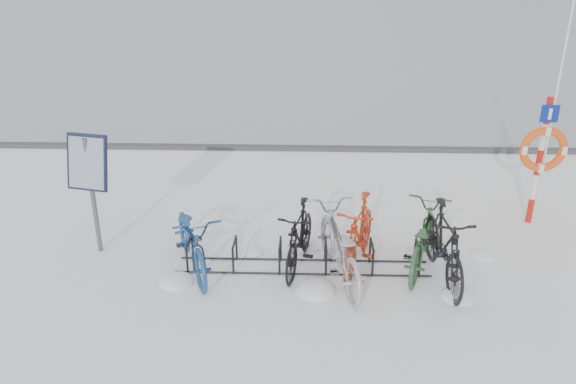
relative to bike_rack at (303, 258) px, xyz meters
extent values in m
plane|color=white|center=(0.00, 0.00, -0.18)|extent=(900.00, 900.00, 0.00)
cube|color=#3F3F42|center=(0.00, 5.90, -0.13)|extent=(400.00, 0.25, 0.10)
cylinder|color=black|center=(-1.80, -0.22, 0.04)|extent=(0.04, 0.04, 0.44)
cylinder|color=black|center=(-1.80, 0.22, 0.04)|extent=(0.04, 0.04, 0.44)
cylinder|color=black|center=(-1.80, 0.00, 0.26)|extent=(0.04, 0.44, 0.04)
cylinder|color=black|center=(-1.08, -0.22, 0.04)|extent=(0.04, 0.04, 0.44)
cylinder|color=black|center=(-1.08, 0.22, 0.04)|extent=(0.04, 0.04, 0.44)
cylinder|color=black|center=(-1.08, 0.00, 0.26)|extent=(0.04, 0.44, 0.04)
cylinder|color=black|center=(-0.36, -0.22, 0.04)|extent=(0.04, 0.04, 0.44)
cylinder|color=black|center=(-0.36, 0.22, 0.04)|extent=(0.04, 0.04, 0.44)
cylinder|color=black|center=(-0.36, 0.00, 0.26)|extent=(0.04, 0.44, 0.04)
cylinder|color=black|center=(0.36, -0.22, 0.04)|extent=(0.04, 0.04, 0.44)
cylinder|color=black|center=(0.36, 0.22, 0.04)|extent=(0.04, 0.04, 0.44)
cylinder|color=black|center=(0.36, 0.00, 0.26)|extent=(0.04, 0.44, 0.04)
cylinder|color=black|center=(1.08, -0.22, 0.04)|extent=(0.04, 0.04, 0.44)
cylinder|color=black|center=(1.08, 0.22, 0.04)|extent=(0.04, 0.04, 0.44)
cylinder|color=black|center=(1.08, 0.00, 0.26)|extent=(0.04, 0.44, 0.04)
cylinder|color=black|center=(1.80, -0.22, 0.04)|extent=(0.04, 0.04, 0.44)
cylinder|color=black|center=(1.80, 0.22, 0.04)|extent=(0.04, 0.04, 0.44)
cylinder|color=black|center=(1.80, 0.00, 0.26)|extent=(0.04, 0.44, 0.04)
cylinder|color=black|center=(0.00, -0.22, -0.16)|extent=(4.00, 0.03, 0.03)
cylinder|color=black|center=(0.00, 0.22, -0.16)|extent=(4.00, 0.03, 0.03)
cylinder|color=#595B5E|center=(-3.42, 0.46, 0.81)|extent=(0.08, 0.08, 1.98)
cube|color=black|center=(-3.42, 0.43, 1.41)|extent=(0.72, 0.40, 0.90)
cube|color=#8C99AD|center=(-3.42, 0.39, 1.41)|extent=(0.64, 0.31, 0.80)
cylinder|color=red|center=(4.20, 1.83, 0.06)|extent=(0.11, 0.11, 0.47)
cylinder|color=silver|center=(4.20, 1.83, 0.53)|extent=(0.11, 0.11, 0.47)
cylinder|color=red|center=(4.20, 1.83, 1.00)|extent=(0.11, 0.11, 0.47)
cylinder|color=silver|center=(4.20, 1.83, 1.48)|extent=(0.11, 0.11, 0.47)
cylinder|color=red|center=(4.20, 1.83, 1.95)|extent=(0.11, 0.11, 0.47)
torus|color=#E14E15|center=(4.20, 1.74, 1.27)|extent=(0.83, 0.14, 0.83)
cube|color=navy|center=(4.20, 1.75, 1.92)|extent=(0.30, 0.03, 0.30)
cylinder|color=silver|center=(4.31, 1.88, 1.97)|extent=(0.04, 0.04, 4.30)
imported|color=navy|center=(-1.74, -0.03, 0.35)|extent=(1.42, 2.16, 1.07)
imported|color=black|center=(-0.06, 0.11, 0.35)|extent=(0.86, 1.84, 1.07)
imported|color=#9FA2A7|center=(0.55, -0.25, 0.39)|extent=(1.21, 2.28, 1.14)
imported|color=#B63115|center=(0.88, 0.13, 0.40)|extent=(1.09, 2.01, 1.16)
imported|color=#2A522E|center=(1.88, 0.16, 0.33)|extent=(1.30, 2.07, 1.03)
imported|color=black|center=(2.13, -0.21, 0.42)|extent=(0.69, 2.04, 1.21)
ellipsoid|color=white|center=(-0.85, 0.46, -0.18)|extent=(0.40, 0.40, 0.14)
ellipsoid|color=white|center=(2.98, 0.50, -0.18)|extent=(0.42, 0.42, 0.15)
ellipsoid|color=white|center=(0.64, 0.52, -0.18)|extent=(0.36, 0.36, 0.13)
ellipsoid|color=white|center=(2.27, -0.74, -0.18)|extent=(0.50, 0.50, 0.18)
ellipsoid|color=white|center=(0.20, -0.64, -0.18)|extent=(0.62, 0.62, 0.22)
ellipsoid|color=white|center=(-1.91, -0.48, -0.18)|extent=(0.53, 0.53, 0.19)
camera|label=1|loc=(0.03, -7.78, 4.41)|focal=35.00mm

